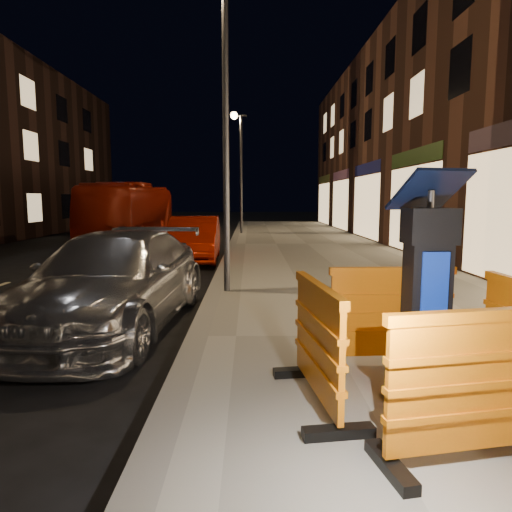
{
  "coord_description": "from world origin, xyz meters",
  "views": [
    {
      "loc": [
        0.71,
        -5.9,
        1.98
      ],
      "look_at": [
        0.8,
        1.0,
        1.1
      ],
      "focal_mm": 32.0,
      "sensor_mm": 36.0,
      "label": 1
    }
  ],
  "objects_px": {
    "parking_kiosk": "(426,296)",
    "barrier_back": "(391,316)",
    "barrier_front": "(476,387)",
    "car_red": "(195,261)",
    "car_silver": "(115,326)",
    "bus_doubledecker": "(133,240)",
    "barrier_kerbside": "(318,344)"
  },
  "relations": [
    {
      "from": "car_silver",
      "to": "bus_doubledecker",
      "type": "bearing_deg",
      "value": 108.15
    },
    {
      "from": "barrier_front",
      "to": "car_red",
      "type": "distance_m",
      "value": 11.85
    },
    {
      "from": "car_red",
      "to": "bus_doubledecker",
      "type": "bearing_deg",
      "value": 115.37
    },
    {
      "from": "parking_kiosk",
      "to": "barrier_back",
      "type": "bearing_deg",
      "value": 84.61
    },
    {
      "from": "parking_kiosk",
      "to": "car_red",
      "type": "distance_m",
      "value": 10.98
    },
    {
      "from": "barrier_back",
      "to": "barrier_kerbside",
      "type": "xyz_separation_m",
      "value": [
        -0.95,
        -0.95,
        0.0
      ]
    },
    {
      "from": "car_silver",
      "to": "bus_doubledecker",
      "type": "height_order",
      "value": "bus_doubledecker"
    },
    {
      "from": "barrier_kerbside",
      "to": "barrier_back",
      "type": "bearing_deg",
      "value": -52.39
    },
    {
      "from": "parking_kiosk",
      "to": "car_silver",
      "type": "distance_m",
      "value": 4.86
    },
    {
      "from": "parking_kiosk",
      "to": "car_red",
      "type": "height_order",
      "value": "parking_kiosk"
    },
    {
      "from": "barrier_front",
      "to": "car_red",
      "type": "height_order",
      "value": "barrier_front"
    },
    {
      "from": "barrier_front",
      "to": "car_red",
      "type": "xyz_separation_m",
      "value": [
        -3.31,
        11.36,
        -0.69
      ]
    },
    {
      "from": "car_silver",
      "to": "barrier_kerbside",
      "type": "bearing_deg",
      "value": -43.28
    },
    {
      "from": "barrier_back",
      "to": "barrier_kerbside",
      "type": "height_order",
      "value": "same"
    },
    {
      "from": "barrier_front",
      "to": "car_silver",
      "type": "relative_size",
      "value": 0.28
    },
    {
      "from": "barrier_back",
      "to": "barrier_front",
      "type": "bearing_deg",
      "value": -92.39
    },
    {
      "from": "car_red",
      "to": "barrier_back",
      "type": "bearing_deg",
      "value": -72.6
    },
    {
      "from": "barrier_front",
      "to": "barrier_kerbside",
      "type": "height_order",
      "value": "same"
    },
    {
      "from": "parking_kiosk",
      "to": "barrier_back",
      "type": "distance_m",
      "value": 1.04
    },
    {
      "from": "bus_doubledecker",
      "to": "parking_kiosk",
      "type": "bearing_deg",
      "value": -68.45
    },
    {
      "from": "parking_kiosk",
      "to": "car_silver",
      "type": "height_order",
      "value": "parking_kiosk"
    },
    {
      "from": "parking_kiosk",
      "to": "car_silver",
      "type": "bearing_deg",
      "value": 135.12
    },
    {
      "from": "barrier_front",
      "to": "car_red",
      "type": "bearing_deg",
      "value": 95.87
    },
    {
      "from": "barrier_kerbside",
      "to": "car_silver",
      "type": "height_order",
      "value": "barrier_kerbside"
    },
    {
      "from": "barrier_front",
      "to": "barrier_back",
      "type": "distance_m",
      "value": 1.9
    },
    {
      "from": "parking_kiosk",
      "to": "car_red",
      "type": "bearing_deg",
      "value": 102.27
    },
    {
      "from": "car_silver",
      "to": "bus_doubledecker",
      "type": "relative_size",
      "value": 0.52
    },
    {
      "from": "barrier_back",
      "to": "car_silver",
      "type": "distance_m",
      "value": 4.25
    },
    {
      "from": "barrier_kerbside",
      "to": "car_silver",
      "type": "xyz_separation_m",
      "value": [
        -2.7,
        3.01,
        -0.69
      ]
    },
    {
      "from": "car_silver",
      "to": "car_red",
      "type": "bearing_deg",
      "value": 92.21
    },
    {
      "from": "barrier_front",
      "to": "barrier_back",
      "type": "bearing_deg",
      "value": 79.61
    },
    {
      "from": "car_red",
      "to": "barrier_kerbside",
      "type": "bearing_deg",
      "value": -79.12
    }
  ]
}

